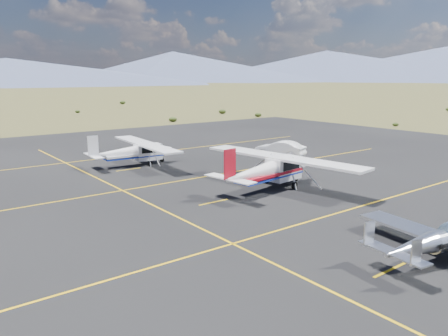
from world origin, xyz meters
name	(u,v)px	position (x,y,z in m)	size (l,w,h in m)	color
ground	(359,228)	(0.00, 0.00, 0.00)	(1600.00, 1600.00, 0.00)	#383D1C
apron	(259,196)	(0.00, 7.00, 0.00)	(72.00, 72.00, 0.02)	black
aircraft_low_wing	(442,240)	(-0.74, -4.19, 0.85)	(5.93, 8.21, 1.77)	silver
aircraft_cessna	(270,169)	(1.52, 7.73, 1.32)	(7.15, 11.82, 2.98)	white
aircraft_plain	(134,151)	(-1.99, 19.62, 1.16)	(6.19, 10.30, 2.60)	white
sedan	(280,149)	(9.75, 15.20, 0.72)	(1.51, 4.33, 1.43)	white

